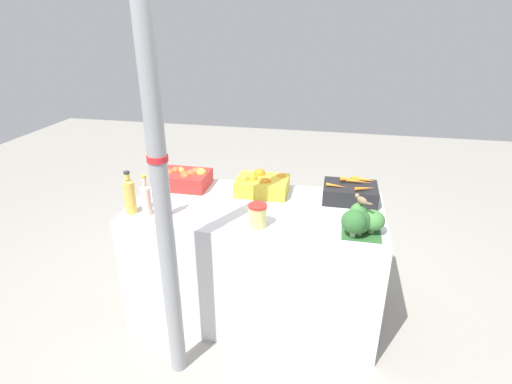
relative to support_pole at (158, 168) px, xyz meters
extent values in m
plane|color=gray|center=(0.35, 0.63, -1.30)|extent=(10.00, 10.00, 0.00)
cube|color=silver|center=(0.35, 0.63, -0.88)|extent=(1.65, 0.80, 0.83)
cylinder|color=gray|center=(0.00, 0.00, 0.00)|extent=(0.09, 0.09, 2.60)
cylinder|color=red|center=(0.00, 0.00, 0.05)|extent=(0.10, 0.10, 0.03)
cube|color=red|center=(-0.22, 0.84, -0.41)|extent=(0.35, 0.27, 0.11)
sphere|color=#9EBC42|center=(-0.26, 0.88, -0.37)|extent=(0.06, 0.06, 0.06)
sphere|color=#9EBC42|center=(-0.10, 0.86, -0.36)|extent=(0.07, 0.07, 0.07)
sphere|color=#BC562D|center=(-0.29, 0.86, -0.37)|extent=(0.07, 0.07, 0.07)
sphere|color=#BC562D|center=(-0.18, 0.78, -0.37)|extent=(0.07, 0.07, 0.07)
sphere|color=#BC562D|center=(-0.14, 0.87, -0.37)|extent=(0.08, 0.08, 0.08)
sphere|color=#BC562D|center=(-0.32, 0.82, -0.37)|extent=(0.07, 0.07, 0.07)
sphere|color=#BC562D|center=(-0.12, 0.87, -0.36)|extent=(0.08, 0.08, 0.08)
sphere|color=#BC562D|center=(-0.20, 0.81, -0.37)|extent=(0.08, 0.08, 0.08)
sphere|color=#9EBC42|center=(-0.20, 0.81, -0.37)|extent=(0.07, 0.07, 0.07)
sphere|color=#BC562D|center=(-0.17, 0.84, -0.37)|extent=(0.08, 0.08, 0.08)
cube|color=gold|center=(0.35, 0.84, -0.41)|extent=(0.35, 0.27, 0.11)
sphere|color=orange|center=(0.48, 0.92, -0.37)|extent=(0.07, 0.07, 0.07)
sphere|color=orange|center=(0.26, 0.84, -0.37)|extent=(0.08, 0.08, 0.08)
sphere|color=orange|center=(0.39, 0.80, -0.38)|extent=(0.08, 0.08, 0.08)
sphere|color=orange|center=(0.37, 0.79, -0.37)|extent=(0.07, 0.07, 0.07)
sphere|color=orange|center=(0.29, 0.82, -0.36)|extent=(0.07, 0.07, 0.07)
sphere|color=orange|center=(0.32, 0.93, -0.36)|extent=(0.09, 0.09, 0.09)
sphere|color=orange|center=(0.23, 0.80, -0.36)|extent=(0.08, 0.08, 0.08)
cube|color=black|center=(0.95, 0.84, -0.41)|extent=(0.35, 0.27, 0.11)
cone|color=orange|center=(0.86, 0.79, -0.35)|extent=(0.13, 0.04, 0.02)
cone|color=orange|center=(1.03, 0.95, -0.35)|extent=(0.16, 0.06, 0.03)
cone|color=orange|center=(0.95, 0.89, -0.34)|extent=(0.14, 0.04, 0.03)
cone|color=orange|center=(1.04, 0.77, -0.34)|extent=(0.14, 0.07, 0.02)
cone|color=orange|center=(1.01, 0.88, -0.34)|extent=(0.17, 0.04, 0.02)
cone|color=orange|center=(1.04, 0.93, -0.35)|extent=(0.15, 0.05, 0.03)
cube|color=#2D602D|center=(1.02, 0.39, -0.46)|extent=(0.22, 0.18, 0.01)
ellipsoid|color=#427F3D|center=(1.07, 0.41, -0.38)|extent=(0.14, 0.14, 0.11)
cylinder|color=#B2C693|center=(1.07, 0.41, -0.45)|extent=(0.03, 0.03, 0.02)
ellipsoid|color=#2D602D|center=(1.00, 0.37, -0.38)|extent=(0.12, 0.12, 0.13)
cylinder|color=#B2C693|center=(1.00, 0.37, -0.45)|extent=(0.03, 0.03, 0.02)
ellipsoid|color=#427F3D|center=(0.99, 0.41, -0.37)|extent=(0.11, 0.11, 0.16)
cylinder|color=#B2C693|center=(0.99, 0.41, -0.45)|extent=(0.03, 0.03, 0.02)
ellipsoid|color=#2D602D|center=(0.97, 0.34, -0.37)|extent=(0.14, 0.14, 0.13)
cylinder|color=#B2C693|center=(0.97, 0.34, -0.45)|extent=(0.03, 0.03, 0.02)
cylinder|color=gold|center=(-0.40, 0.38, -0.36)|extent=(0.07, 0.07, 0.21)
cone|color=gold|center=(-0.40, 0.38, -0.25)|extent=(0.07, 0.07, 0.02)
cylinder|color=gold|center=(-0.40, 0.38, -0.22)|extent=(0.03, 0.03, 0.04)
cylinder|color=#2D2D33|center=(-0.40, 0.38, -0.20)|extent=(0.04, 0.04, 0.01)
cylinder|color=beige|center=(-0.29, 0.38, -0.38)|extent=(0.06, 0.06, 0.18)
cone|color=beige|center=(-0.29, 0.38, -0.28)|extent=(0.06, 0.06, 0.02)
cylinder|color=beige|center=(-0.29, 0.38, -0.24)|extent=(0.03, 0.03, 0.05)
cylinder|color=gold|center=(-0.29, 0.38, -0.21)|extent=(0.03, 0.03, 0.01)
cylinder|color=#B2333D|center=(-0.18, 0.38, -0.37)|extent=(0.06, 0.06, 0.20)
cone|color=#B2333D|center=(-0.18, 0.38, -0.26)|extent=(0.06, 0.06, 0.02)
cylinder|color=#B2333D|center=(-0.18, 0.38, -0.23)|extent=(0.03, 0.03, 0.04)
cylinder|color=#2D2D33|center=(-0.18, 0.38, -0.20)|extent=(0.03, 0.03, 0.01)
cylinder|color=#D1CC75|center=(0.42, 0.36, -0.41)|extent=(0.11, 0.11, 0.13)
cylinder|color=red|center=(0.42, 0.36, -0.34)|extent=(0.11, 0.11, 0.01)
cube|color=#4C3D2D|center=(1.00, 0.40, -0.28)|extent=(0.02, 0.02, 0.01)
ellipsoid|color=#7A664C|center=(1.00, 0.40, -0.26)|extent=(0.07, 0.08, 0.04)
sphere|color=#897556|center=(0.97, 0.43, -0.25)|extent=(0.03, 0.03, 0.03)
cone|color=#4C3D28|center=(0.97, 0.44, -0.25)|extent=(0.02, 0.02, 0.01)
cube|color=#7A664C|center=(1.04, 0.35, -0.26)|extent=(0.04, 0.04, 0.01)
camera|label=1|loc=(0.83, -1.68, 0.68)|focal=28.00mm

